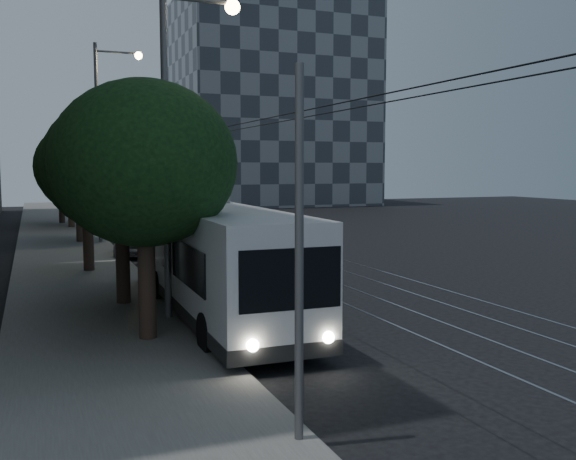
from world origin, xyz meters
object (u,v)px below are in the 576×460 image
Objects in this scene: car_white_b at (148,229)px; car_white_c at (126,217)px; streetlamp_near at (179,121)px; car_white_a at (135,239)px; car_white_d at (99,213)px; streetlamp_far at (105,126)px; pickup_silver at (177,244)px; trolleybus at (213,257)px.

car_white_c is (0.00, 9.50, 0.05)m from car_white_b.
car_white_b is 0.54× the size of streetlamp_near.
car_white_a is 20.79m from car_white_d.
streetlamp_far reaches higher than car_white_d.
streetlamp_far is at bearing 89.76° from streetlamp_near.
car_white_d is 16.79m from streetlamp_far.
streetlamp_far is (-2.37, -0.36, 6.06)m from car_white_b.
car_white_a reaches higher than car_white_c.
car_white_b is at bearing 83.14° from streetlamp_near.
car_white_c is at bearing -71.21° from car_white_d.
pickup_silver is at bearing -81.95° from car_white_d.
streetlamp_near is at bearing -117.62° from car_white_c.
streetlamp_far is (-0.95, -15.65, 6.02)m from car_white_d.
streetlamp_near is (-2.32, -11.56, 4.88)m from pickup_silver.
car_white_b is 0.45× the size of streetlamp_far.
car_white_a is at bearing -119.01° from car_white_c.
pickup_silver is 24.19m from car_white_d.
pickup_silver reaches higher than car_white_c.
car_white_a is 5.73m from car_white_b.
car_white_d is 0.40× the size of streetlamp_far.
streetlamp_near is (-1.06, -0.51, 4.01)m from trolleybus.
car_white_b is at bearing -112.92° from car_white_c.
streetlamp_far is (-0.77, 5.14, 6.01)m from car_white_a.
trolleybus is at bearing -84.77° from pickup_silver.
streetlamp_near is at bearing -89.60° from pickup_silver.
pickup_silver is (1.26, 11.05, -0.87)m from trolleybus.
trolleybus is 2.03× the size of pickup_silver.
streetlamp_near is at bearing -153.52° from trolleybus.
car_white_d is at bearing 106.94° from car_white_b.
trolleybus is 19.99m from car_white_b.
car_white_a is 1.02× the size of car_white_d.
pickup_silver is at bearing 84.39° from trolleybus.
trolleybus reaches higher than pickup_silver.
streetlamp_near reaches higher than car_white_a.
pickup_silver is 18.37m from car_white_c.
streetlamp_near is at bearing -85.23° from car_white_b.
car_white_a reaches higher than car_white_d.
streetlamp_far is (-0.97, 19.56, 5.06)m from trolleybus.
pickup_silver is 1.37× the size of car_white_d.
car_white_d is 36.08m from streetlamp_near.
car_white_c is 1.05× the size of car_white_d.
car_white_c is 0.50× the size of streetlamp_near.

